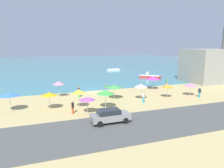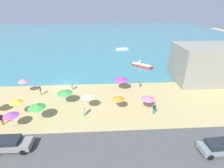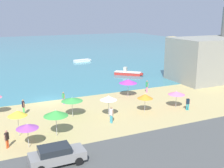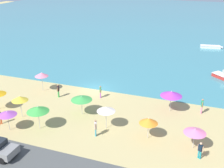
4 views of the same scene
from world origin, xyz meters
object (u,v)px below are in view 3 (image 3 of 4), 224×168
Objects in this scene: beach_umbrella_11 at (27,126)px; bather_2 at (111,114)px; beach_umbrella_1 at (177,93)px; beach_umbrella_7 at (109,98)px; bather_0 at (7,138)px; beach_umbrella_10 at (145,96)px; beach_umbrella_5 at (17,113)px; bather_4 at (64,97)px; bather_3 at (188,103)px; skiff_nearshore at (128,73)px; bather_1 at (147,86)px; parked_car_0 at (57,155)px; bather_5 at (23,106)px; beach_umbrella_6 at (72,99)px; beach_umbrella_2 at (56,113)px; beach_umbrella_9 at (128,81)px; skiff_offshore at (82,61)px.

beach_umbrella_11 reaches higher than bather_2.
beach_umbrella_1 is 0.84× the size of beach_umbrella_7.
beach_umbrella_10 is at bearing 10.25° from bather_0.
bather_4 is (6.37, 7.59, -1.37)m from beach_umbrella_5.
bather_3 is 20.29m from skiff_nearshore.
bather_1 reaches higher than parked_car_0.
beach_umbrella_10 is 13.97m from bather_5.
beach_umbrella_6 is 13.63m from bather_3.
bather_1 is at bearing -104.55° from skiff_nearshore.
beach_umbrella_11 is at bearing -80.32° from beach_umbrella_5.
bather_0 is (-4.45, -0.66, -1.35)m from beach_umbrella_2.
beach_umbrella_2 is 1.58× the size of bather_3.
skiff_nearshore is (20.53, 13.38, -0.57)m from bather_5.
bather_4 is (3.13, 9.01, -1.36)m from beach_umbrella_2.
beach_umbrella_9 is at bearing 79.85° from beach_umbrella_10.
beach_umbrella_1 is 8.82m from beach_umbrella_7.
beach_umbrella_6 is 4.91m from bather_4.
skiff_nearshore reaches higher than skiff_offshore.
parked_car_0 is 32.61m from skiff_nearshore.
bather_2 is 10.36m from bather_5.
bather_3 is (19.16, -0.83, -1.36)m from beach_umbrella_5.
beach_umbrella_6 reaches higher than bather_2.
beach_umbrella_2 reaches higher than bather_3.
beach_umbrella_5 reaches higher than bather_0.
bather_0 is at bearing -176.51° from bather_3.
beach_umbrella_6 is at bearing 44.64° from beach_umbrella_11.
beach_umbrella_10 reaches higher than bather_4.
bather_0 is 1.00× the size of bather_4.
beach_umbrella_5 is at bearing -173.98° from beach_umbrella_7.
bather_0 is at bearing -120.30° from beach_umbrella_5.
beach_umbrella_1 is 18.04m from parked_car_0.
bather_5 is at bearing 159.39° from bather_3.
beach_umbrella_11 is at bearing 111.06° from parked_car_0.
beach_umbrella_1 reaches higher than bather_1.
beach_umbrella_7 is 1.11× the size of beach_umbrella_10.
bather_1 is (19.98, 9.78, 0.11)m from bather_0.
bather_1 is 0.43× the size of parked_car_0.
bather_1 is at bearing 5.88° from bather_5.
beach_umbrella_5 is 10.00m from bather_4.
bather_5 is at bearing 72.91° from bather_0.
bather_0 is at bearing -151.08° from beach_umbrella_9.
bather_5 is (-14.07, -1.15, -1.21)m from beach_umbrella_9.
bather_4 is (-12.40, -0.12, -0.12)m from bather_1.
bather_2 is 9.38m from parked_car_0.
beach_umbrella_11 is (0.46, -2.72, -0.35)m from beach_umbrella_5.
parked_car_0 is at bearing -86.68° from bather_5.
skiff_offshore is (9.07, 35.69, -1.90)m from beach_umbrella_7.
beach_umbrella_5 is at bearing -101.86° from bather_5.
beach_umbrella_5 is 16.85m from beach_umbrella_9.
beach_umbrella_2 reaches higher than bather_1.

